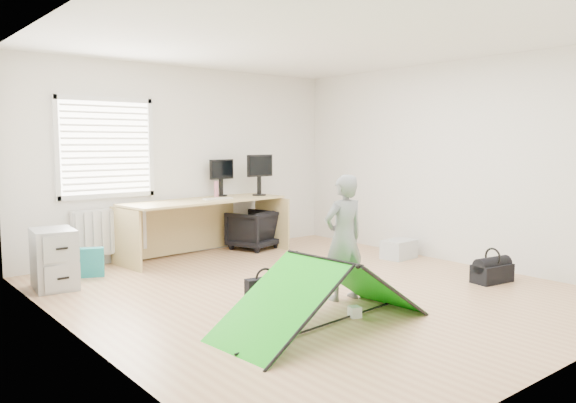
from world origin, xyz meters
TOP-DOWN VIEW (x-y plane):
  - ground at (0.00, 0.00)m, footprint 5.50×5.50m
  - back_wall at (0.00, 2.75)m, footprint 5.00×0.02m
  - window at (-1.20, 2.71)m, footprint 1.20×0.06m
  - radiator at (-1.20, 2.67)m, footprint 1.00×0.12m
  - desk at (0.05, 2.32)m, footprint 2.46×1.01m
  - filing_cabinet at (-2.16, 1.87)m, footprint 0.49×0.62m
  - monitor_left at (0.50, 2.61)m, footprint 0.43×0.14m
  - monitor_right at (1.01, 2.34)m, footprint 0.48×0.14m
  - keyboard at (0.20, 2.23)m, footprint 0.43×0.16m
  - thermos at (0.39, 2.58)m, footprint 0.08×0.08m
  - office_chair at (0.91, 2.38)m, footprint 0.79×0.81m
  - person at (0.03, -0.48)m, footprint 0.50×0.36m
  - kite at (-0.73, -1.00)m, footprint 2.05×1.04m
  - storage_crate at (2.09, 0.51)m, footprint 0.49×0.37m
  - tote_bag at (-1.65, 2.15)m, footprint 0.32×0.23m
  - laptop_bag at (-0.77, -0.19)m, footprint 0.41×0.19m
  - white_box at (-0.32, -0.98)m, footprint 0.13×0.13m
  - duffel_bag at (1.87, -1.06)m, footprint 0.51×0.31m

SIDE VIEW (x-z plane):
  - ground at x=0.00m, z-range 0.00..0.00m
  - white_box at x=-0.32m, z-range 0.00..0.10m
  - duffel_bag at x=1.87m, z-range 0.00..0.21m
  - storage_crate at x=2.09m, z-range 0.00..0.26m
  - laptop_bag at x=-0.77m, z-range 0.00..0.29m
  - tote_bag at x=-1.65m, z-range 0.00..0.35m
  - office_chair at x=0.91m, z-range 0.00..0.59m
  - kite at x=-0.73m, z-range 0.00..0.62m
  - filing_cabinet at x=-2.16m, z-range 0.00..0.67m
  - desk at x=0.05m, z-range 0.00..0.82m
  - radiator at x=-1.20m, z-range 0.15..0.75m
  - person at x=0.03m, z-range 0.00..1.29m
  - keyboard at x=0.20m, z-range 0.82..0.84m
  - thermos at x=0.39m, z-range 0.82..1.05m
  - monitor_left at x=0.50m, z-range 0.82..1.22m
  - monitor_right at x=1.01m, z-range 0.82..1.27m
  - back_wall at x=0.00m, z-range 0.00..2.70m
  - window at x=-1.20m, z-range 0.95..2.15m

